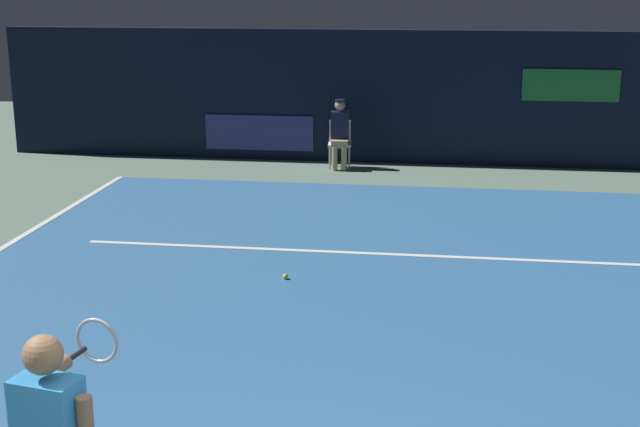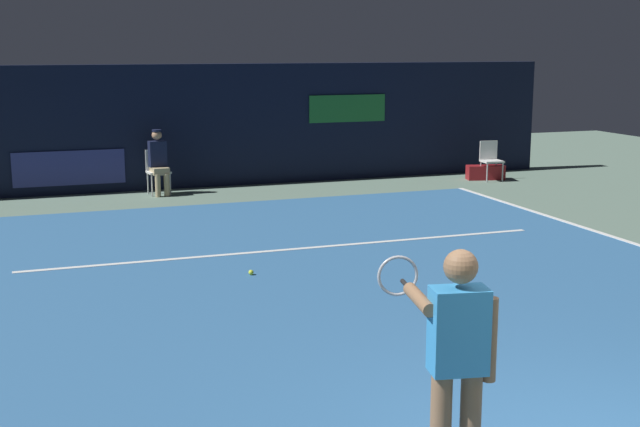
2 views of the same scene
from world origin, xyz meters
name	(u,v)px [view 1 (image 1 of 2)]	position (x,y,z in m)	size (l,w,h in m)	color
ground_plane	(356,314)	(0.00, 5.20, 0.00)	(31.40, 31.40, 0.00)	slate
court_surface	(356,313)	(0.00, 5.20, 0.01)	(10.10, 12.39, 0.01)	#336699
line_service	(373,254)	(0.00, 7.36, 0.01)	(7.88, 0.10, 0.01)	white
back_wall	(400,97)	(0.00, 13.56, 1.30)	(16.07, 0.33, 2.60)	black
line_judge_on_chair	(340,133)	(-1.11, 12.82, 0.69)	(0.48, 0.56, 1.32)	white
tennis_ball	(285,276)	(-0.97, 6.19, 0.05)	(0.07, 0.07, 0.07)	#CCE033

